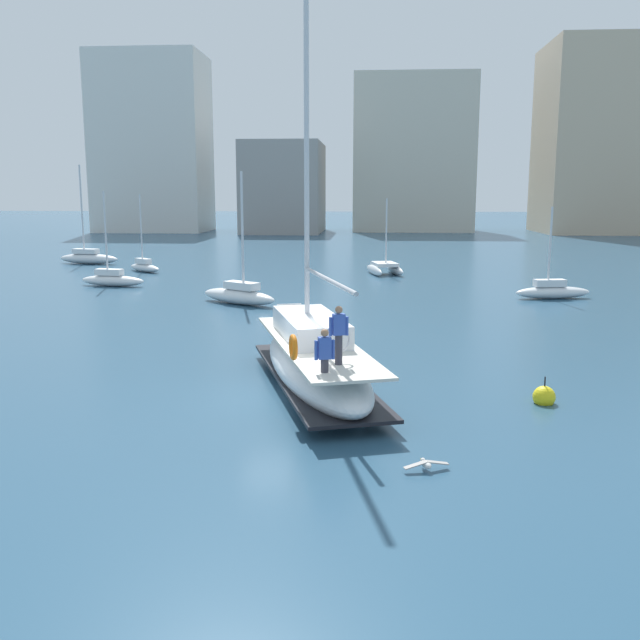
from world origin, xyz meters
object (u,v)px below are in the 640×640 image
Objects in this scene: main_sailboat at (315,359)px; moored_sloop_near at (552,291)px; moored_catamaran at (385,268)px; seagull at (426,464)px; moored_cutter_left at (145,266)px; moored_sloop_far at (239,294)px; moored_cutter_right at (112,279)px; moored_ketch_distant at (88,257)px; mooring_buoy at (544,397)px.

moored_sloop_near is at bearing 58.31° from main_sailboat.
seagull is (0.25, -37.01, -0.35)m from moored_catamaran.
moored_sloop_near is 14.58m from moored_catamaran.
moored_cutter_left is at bearing 157.01° from moored_sloop_near.
moored_cutter_left is at bearing 116.20° from seagull.
main_sailboat is 13.63× the size of seagull.
moored_sloop_far reaches higher than moored_sloop_near.
moored_sloop_far is at bearing -34.94° from moored_cutter_right.
moored_cutter_left reaches higher than moored_catamaran.
moored_ketch_distant is at bearing 140.49° from moored_cutter_left.
seagull is at bearing -125.67° from mooring_buoy.
main_sailboat is 7.02m from seagull.
moored_ketch_distant is at bearing 120.25° from seagull.
moored_cutter_right is (-17.64, -7.78, -0.02)m from moored_catamaran.
main_sailboat reaches higher than moored_sloop_far.
moored_sloop_near is 0.89× the size of moored_cutter_left.
main_sailboat is 30.80m from moored_catamaran.
moored_cutter_left is 39.13m from mooring_buoy.
mooring_buoy is at bearing -55.04° from moored_sloop_far.
main_sailboat reaches higher than moored_cutter_left.
moored_sloop_near reaches higher than seagull.
moored_sloop_far is 17.97m from moored_cutter_left.
moored_cutter_right is (-26.95, 3.43, 0.02)m from moored_sloop_near.
mooring_buoy is at bearing -82.82° from moored_catamaran.
moored_sloop_near is 0.94× the size of moored_catamaran.
seagull is at bearing -89.62° from moored_catamaran.
moored_sloop_far is 21.16m from mooring_buoy.
moored_ketch_distant reaches higher than moored_cutter_left.
moored_cutter_right reaches higher than moored_catamaran.
moored_cutter_left is (-27.50, 11.67, -0.02)m from moored_sloop_near.
main_sailboat is at bearing -58.88° from moored_ketch_distant.
moored_ketch_distant reaches higher than moored_catamaran.
moored_cutter_right is (-14.94, 22.89, -0.43)m from main_sailboat.
mooring_buoy is at bearing -104.49° from moored_sloop_near.
moored_cutter_right is (-9.52, 6.65, -0.06)m from moored_sloop_far.
mooring_buoy is (22.19, -32.23, -0.25)m from moored_cutter_left.
moored_sloop_far is at bearing -50.66° from moored_ketch_distant.
moored_cutter_left is 0.71× the size of moored_ketch_distant.
main_sailboat is 15.13× the size of mooring_buoy.
moored_catamaran is at bearing 23.82° from moored_cutter_right.
moored_cutter_right is at bearing -62.44° from moored_ketch_distant.
main_sailboat is 22.88m from moored_sloop_near.
moored_cutter_left reaches higher than seagull.
moored_sloop_far reaches higher than moored_cutter_left.
main_sailboat reaches higher than mooring_buoy.
moored_sloop_far is at bearing 110.34° from seagull.
moored_ketch_distant is (-34.08, 17.09, 0.12)m from moored_sloop_near.
moored_catamaran is at bearing -13.35° from moored_ketch_distant.
moored_ketch_distant is 8.01× the size of seagull.
seagull is (18.43, -37.46, -0.29)m from moored_cutter_left.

